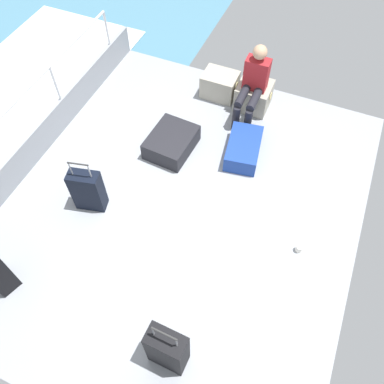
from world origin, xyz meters
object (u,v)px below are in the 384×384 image
cargo_crate_0 (220,85)px  suitcase_1 (171,142)px  cargo_crate_1 (254,96)px  paper_cup (299,248)px  suitcase_2 (244,149)px  passenger_seated (253,83)px  suitcase_4 (167,349)px  suitcase_0 (88,190)px

cargo_crate_0 → suitcase_1: bearing=-99.3°
suitcase_1 → cargo_crate_0: bearing=80.7°
cargo_crate_1 → paper_cup: bearing=-59.2°
suitcase_2 → cargo_crate_0: bearing=125.8°
passenger_seated → suitcase_2: (0.19, -0.81, -0.45)m
suitcase_4 → paper_cup: (0.92, 1.71, -0.31)m
cargo_crate_0 → suitcase_0: bearing=-106.4°
cargo_crate_0 → suitcase_2: size_ratio=0.71×
cargo_crate_1 → suitcase_0: suitcase_0 is taller
suitcase_1 → paper_cup: suitcase_1 is taller
suitcase_2 → paper_cup: 1.60m
suitcase_4 → paper_cup: bearing=61.8°
cargo_crate_1 → paper_cup: 2.52m
passenger_seated → cargo_crate_1: bearing=90.0°
suitcase_2 → suitcase_1: bearing=-163.2°
suitcase_4 → suitcase_2: bearing=93.7°
cargo_crate_1 → paper_cup: (1.28, -2.16, -0.15)m
passenger_seated → suitcase_4: passenger_seated is taller
suitcase_0 → paper_cup: suitcase_0 is taller
suitcase_2 → paper_cup: suitcase_2 is taller
suitcase_1 → suitcase_4: size_ratio=0.83×
suitcase_2 → paper_cup: bearing=-46.6°
suitcase_2 → cargo_crate_1: bearing=100.6°
suitcase_2 → suitcase_4: 2.89m
cargo_crate_0 → suitcase_2: 1.28m
cargo_crate_1 → suitcase_4: suitcase_4 is taller
suitcase_0 → suitcase_1: (0.55, 1.26, -0.18)m
cargo_crate_1 → suitcase_2: (0.19, -1.00, -0.07)m
passenger_seated → suitcase_0: size_ratio=1.31×
cargo_crate_1 → suitcase_2: 1.02m
cargo_crate_0 → cargo_crate_1: bearing=-4.4°
suitcase_1 → suitcase_2: (0.97, 0.29, -0.01)m
suitcase_4 → suitcase_1: bearing=114.0°
passenger_seated → suitcase_4: size_ratio=1.22×
cargo_crate_1 → suitcase_0: (-1.33, -2.55, 0.11)m
cargo_crate_0 → paper_cup: 2.88m
passenger_seated → suitcase_1: 1.42m
cargo_crate_0 → paper_cup: bearing=-50.0°
suitcase_4 → suitcase_0: bearing=142.2°
cargo_crate_1 → passenger_seated: 0.42m
passenger_seated → paper_cup: size_ratio=11.02×
cargo_crate_1 → paper_cup: cargo_crate_1 is taller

